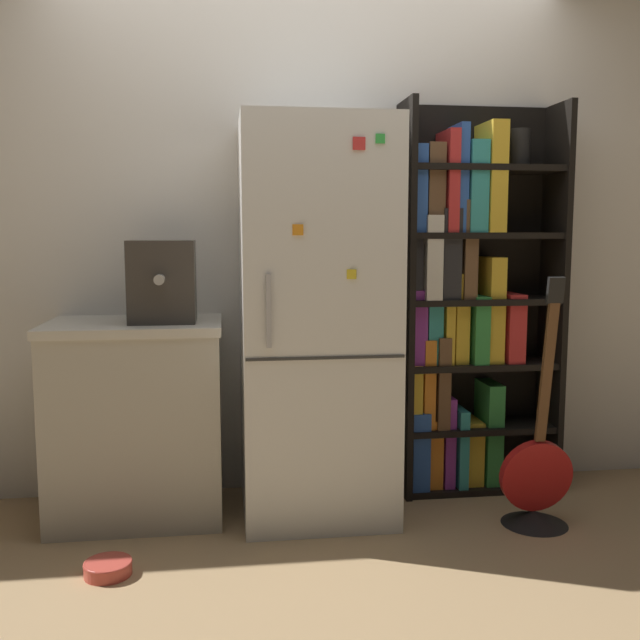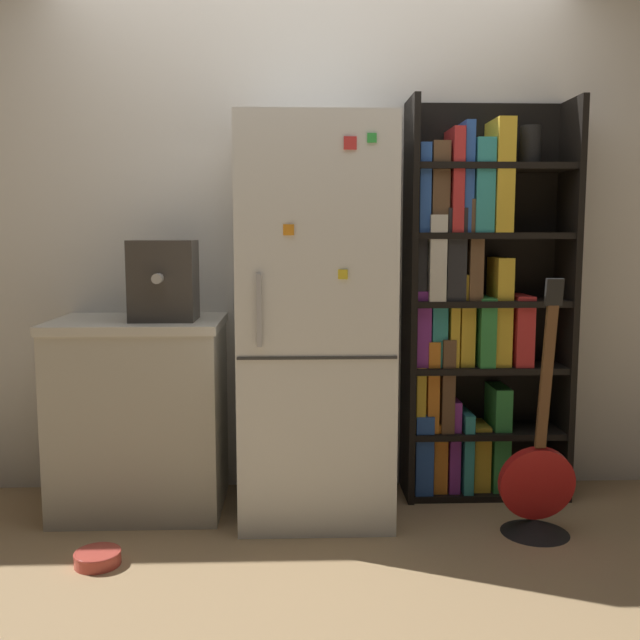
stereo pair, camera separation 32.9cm
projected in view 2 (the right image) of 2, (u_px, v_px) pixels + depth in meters
The scene contains 8 objects.
ground_plane at pixel (316, 518), 3.25m from camera, with size 16.00×16.00×0.00m, color tan.
wall_back at pixel (313, 232), 3.57m from camera, with size 8.00×0.05×2.60m.
refrigerator at pixel (315, 321), 3.26m from camera, with size 0.68×0.69×1.79m.
bookshelf at pixel (471, 309), 3.49m from camera, with size 0.80×0.31×1.93m.
kitchen_counter at pixel (141, 414), 3.34m from camera, with size 0.78×0.58×0.90m.
espresso_machine at pixel (164, 280), 3.22m from camera, with size 0.29×0.29×0.36m.
guitar at pixel (536, 497), 3.07m from camera, with size 0.33×0.29×1.12m.
pet_bowl at pixel (98, 557), 2.80m from camera, with size 0.18×0.18×0.05m.
Camera 2 is at (-0.09, -3.12, 1.30)m, focal length 40.00 mm.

